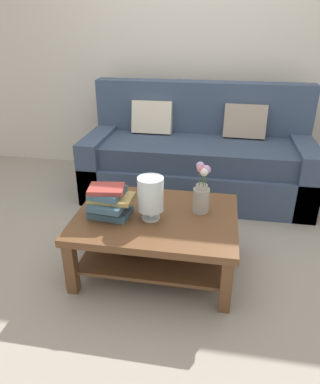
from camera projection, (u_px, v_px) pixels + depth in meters
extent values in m
plane|color=gray|center=(168.00, 241.00, 2.85)|extent=(10.00, 10.00, 0.00)
cube|color=beige|center=(193.00, 47.00, 3.72)|extent=(6.40, 0.12, 2.70)
cube|color=#384760|center=(196.00, 178.00, 3.55)|extent=(2.16, 0.90, 0.36)
cube|color=#324057|center=(197.00, 152.00, 3.40)|extent=(1.92, 0.74, 0.20)
cube|color=#384760|center=(201.00, 117.00, 3.63)|extent=(2.16, 0.20, 0.70)
cube|color=#384760|center=(102.00, 160.00, 3.65)|extent=(0.20, 0.90, 0.60)
cube|color=#384760|center=(300.00, 173.00, 3.35)|extent=(0.20, 0.90, 0.60)
cube|color=beige|center=(152.00, 117.00, 3.58)|extent=(0.40, 0.18, 0.34)
cube|color=gray|center=(245.00, 121.00, 3.44)|extent=(0.41, 0.20, 0.34)
cube|color=brown|center=(156.00, 218.00, 2.40)|extent=(1.08, 0.82, 0.05)
cube|color=brown|center=(71.00, 268.00, 2.25)|extent=(0.07, 0.07, 0.37)
cube|color=brown|center=(226.00, 285.00, 2.10)|extent=(0.07, 0.07, 0.37)
cube|color=brown|center=(105.00, 214.00, 2.88)|extent=(0.07, 0.07, 0.37)
cube|color=brown|center=(227.00, 225.00, 2.73)|extent=(0.07, 0.07, 0.37)
cube|color=brown|center=(156.00, 249.00, 2.51)|extent=(0.96, 0.70, 0.02)
cube|color=#2D333D|center=(144.00, 241.00, 2.55)|extent=(0.31, 0.25, 0.04)
cube|color=#2D333D|center=(142.00, 243.00, 2.46)|extent=(0.31, 0.25, 0.04)
cube|color=#3D6075|center=(110.00, 212.00, 2.38)|extent=(0.28, 0.22, 0.04)
cube|color=#2D333D|center=(108.00, 207.00, 2.36)|extent=(0.26, 0.17, 0.03)
cube|color=#3D6075|center=(109.00, 204.00, 2.32)|extent=(0.25, 0.24, 0.04)
cube|color=tan|center=(112.00, 198.00, 2.33)|extent=(0.29, 0.20, 0.03)
cube|color=#3D6075|center=(107.00, 193.00, 2.32)|extent=(0.23, 0.24, 0.04)
cube|color=#993833|center=(106.00, 189.00, 2.29)|extent=(0.25, 0.20, 0.03)
cylinder|color=silver|center=(151.00, 217.00, 2.34)|extent=(0.12, 0.12, 0.02)
cylinder|color=silver|center=(151.00, 213.00, 2.33)|extent=(0.04, 0.04, 0.05)
cylinder|color=silver|center=(151.00, 194.00, 2.27)|extent=(0.17, 0.17, 0.22)
sphere|color=#2D333D|center=(147.00, 202.00, 2.30)|extent=(0.04, 0.04, 0.04)
sphere|color=tan|center=(155.00, 201.00, 2.30)|extent=(0.05, 0.05, 0.05)
cylinder|color=#9E998E|center=(201.00, 200.00, 2.39)|extent=(0.11, 0.11, 0.17)
cylinder|color=#9E998E|center=(202.00, 187.00, 2.35)|extent=(0.08, 0.08, 0.03)
cylinder|color=#426638|center=(206.00, 179.00, 2.32)|extent=(0.01, 0.01, 0.09)
sphere|color=#B28CB7|center=(206.00, 170.00, 2.29)|extent=(0.06, 0.06, 0.06)
cylinder|color=#426638|center=(203.00, 177.00, 2.34)|extent=(0.01, 0.01, 0.09)
sphere|color=#B28CB7|center=(203.00, 168.00, 2.31)|extent=(0.05, 0.05, 0.05)
cylinder|color=#426638|center=(200.00, 176.00, 2.34)|extent=(0.01, 0.01, 0.11)
sphere|color=#B28CB7|center=(200.00, 166.00, 2.30)|extent=(0.05, 0.05, 0.05)
cylinder|color=#426638|center=(200.00, 178.00, 2.31)|extent=(0.01, 0.01, 0.10)
sphere|color=#C66B7A|center=(200.00, 169.00, 2.28)|extent=(0.04, 0.04, 0.04)
cylinder|color=#426638|center=(204.00, 181.00, 2.30)|extent=(0.01, 0.01, 0.09)
sphere|color=silver|center=(204.00, 172.00, 2.27)|extent=(0.05, 0.05, 0.05)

